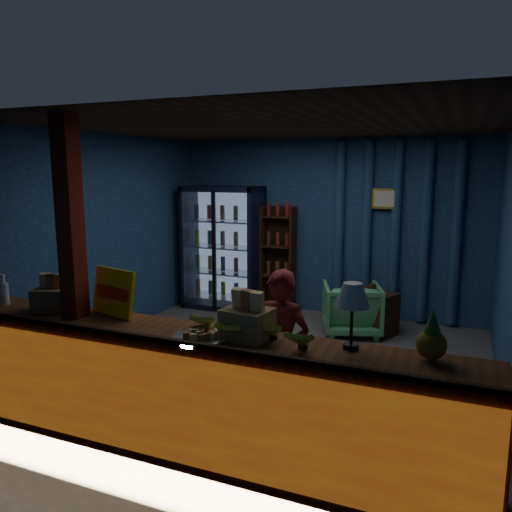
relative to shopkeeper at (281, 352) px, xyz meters
The scene contains 18 objects.
ground 1.61m from the shopkeeper, 112.52° to the left, with size 4.60×4.60×0.00m, color #515154.
room_walls 1.71m from the shopkeeper, 112.52° to the left, with size 4.60×4.60×4.60m.
counter 0.82m from the shopkeeper, 135.00° to the right, with size 4.40×0.57×0.99m.
support_post 1.81m from the shopkeeper, 161.13° to the right, with size 0.16×0.16×2.60m, color maroon.
beverage_cooler 3.90m from the shopkeeper, 122.85° to the left, with size 1.20×0.62×1.90m.
bottle_shelf 3.63m from the shopkeeper, 110.29° to the left, with size 0.50×0.28×1.60m.
curtain_folds 3.57m from the shopkeeper, 82.81° to the left, with size 1.74×0.14×2.50m.
framed_picture 3.62m from the shopkeeper, 85.18° to the left, with size 0.36×0.04×0.28m.
shopkeeper is the anchor object (origin of this frame).
green_chair 2.72m from the shopkeeper, 89.48° to the left, with size 0.72×0.75×0.68m, color #57AE6F.
side_table 2.85m from the shopkeeper, 84.82° to the left, with size 0.74×0.66×0.67m.
yellow_sign 1.48m from the shopkeeper, 163.75° to the right, with size 0.50×0.22×0.39m.
snack_box_left 2.02m from the shopkeeper, 166.01° to the right, with size 0.37×0.33×0.32m.
snack_box_centre 0.64m from the shopkeeper, 99.28° to the right, with size 0.37×0.32×0.35m.
pastry_tray 0.81m from the shopkeeper, 120.24° to the right, with size 0.42×0.42×0.07m.
banana_bunches 0.65m from the shopkeeper, 93.47° to the right, with size 1.01×0.29×0.16m.
table_lamp 1.00m from the shopkeeper, 32.88° to the right, with size 0.23×0.23×0.46m.
pineapple 1.32m from the shopkeeper, 20.65° to the right, with size 0.19×0.19×0.33m.
Camera 1 is at (1.86, -5.01, 2.16)m, focal length 35.00 mm.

